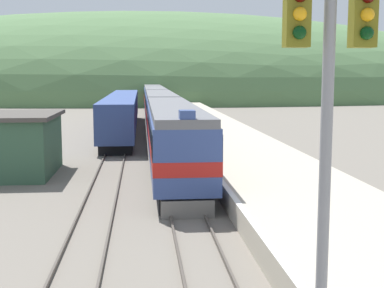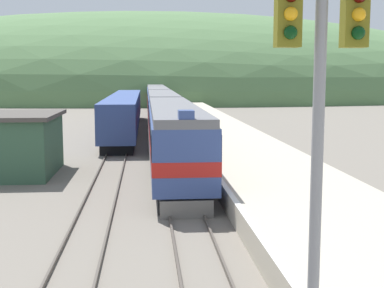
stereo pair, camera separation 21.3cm
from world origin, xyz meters
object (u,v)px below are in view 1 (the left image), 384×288
at_px(signal_mast_main, 328,101).
at_px(carriage_second, 160,111).
at_px(express_train_lead_car, 173,136).
at_px(carriage_third, 155,101).
at_px(carriage_fourth, 152,95).
at_px(siding_train, 123,113).

bearing_deg(signal_mast_main, carriage_second, 91.51).
relative_size(express_train_lead_car, carriage_third, 1.08).
bearing_deg(carriage_fourth, siding_train, -95.60).
xyz_separation_m(express_train_lead_car, carriage_fourth, (0.00, 63.39, -0.01)).
height_order(carriage_second, siding_train, carriage_second).
bearing_deg(express_train_lead_car, siding_train, 99.06).
bearing_deg(siding_train, express_train_lead_car, -80.94).
relative_size(express_train_lead_car, carriage_fourth, 1.08).
bearing_deg(express_train_lead_car, carriage_fourth, 90.00).
distance_m(carriage_fourth, siding_train, 39.43).
xyz_separation_m(carriage_second, carriage_third, (0.00, 20.78, 0.00)).
relative_size(express_train_lead_car, carriage_second, 1.08).
distance_m(express_train_lead_car, siding_train, 24.45).
bearing_deg(carriage_fourth, express_train_lead_car, -90.00).
xyz_separation_m(carriage_fourth, signal_mast_main, (1.19, -86.77, 3.28)).
distance_m(carriage_third, carriage_fourth, 20.78).
relative_size(carriage_third, signal_mast_main, 2.37).
relative_size(siding_train, signal_mast_main, 4.21).
xyz_separation_m(carriage_third, signal_mast_main, (1.19, -65.98, 3.28)).
height_order(carriage_second, signal_mast_main, signal_mast_main).
distance_m(carriage_second, signal_mast_main, 45.34).
distance_m(carriage_fourth, signal_mast_main, 86.84).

